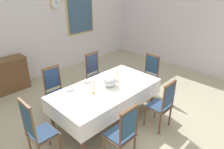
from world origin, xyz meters
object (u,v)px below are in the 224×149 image
(candlestick_east, at_px, (117,77))
(soup_tureen, at_px, (110,81))
(bowl_near_left, at_px, (70,89))
(spoon_primary, at_px, (64,91))
(mounted_clock, at_px, (56,3))
(chair_head_east, at_px, (149,75))
(dining_table, at_px, (106,91))
(chair_north_b, at_px, (96,74))
(chair_south_b, at_px, (162,104))
(spoon_secondary, at_px, (82,83))
(bowl_near_right, at_px, (87,81))
(candlestick_west, at_px, (93,87))
(sideboard, at_px, (0,78))
(framed_painting, at_px, (80,15))
(chair_south_a, at_px, (123,133))
(chair_head_west, at_px, (38,130))
(chair_north_a, at_px, (56,90))

(candlestick_east, bearing_deg, soup_tureen, -180.00)
(bowl_near_left, bearing_deg, soup_tureen, -33.35)
(spoon_primary, xyz_separation_m, mounted_clock, (1.56, 2.58, 1.38))
(chair_head_east, relative_size, spoon_primary, 6.11)
(candlestick_east, distance_m, bowl_near_left, 1.04)
(dining_table, distance_m, chair_north_b, 1.16)
(chair_south_b, height_order, bowl_near_left, chair_south_b)
(bowl_near_left, relative_size, spoon_secondary, 0.96)
(dining_table, xyz_separation_m, chair_north_b, (0.57, 1.00, -0.13))
(dining_table, relative_size, chair_south_b, 2.08)
(bowl_near_right, bearing_deg, spoon_primary, 179.10)
(candlestick_east, bearing_deg, bowl_near_left, 153.79)
(candlestick_west, xyz_separation_m, bowl_near_right, (0.23, 0.47, -0.13))
(dining_table, relative_size, spoon_primary, 12.69)
(candlestick_west, bearing_deg, sideboard, 106.84)
(candlestick_west, distance_m, mounted_clock, 3.52)
(framed_painting, bearing_deg, candlestick_west, -124.37)
(chair_head_east, bearing_deg, chair_south_a, 115.04)
(chair_south_a, distance_m, bowl_near_right, 1.56)
(chair_north_b, height_order, chair_head_west, chair_head_west)
(chair_head_east, xyz_separation_m, candlestick_east, (-1.19, 0.00, 0.34))
(sideboard, xyz_separation_m, framed_painting, (2.96, 0.25, 1.26))
(chair_north_a, height_order, chair_head_west, chair_head_west)
(candlestick_west, relative_size, candlestick_east, 1.15)
(dining_table, distance_m, bowl_near_right, 0.50)
(chair_south_a, bearing_deg, spoon_primary, 93.92)
(chair_south_a, xyz_separation_m, bowl_near_left, (0.01, 1.45, 0.23))
(candlestick_west, relative_size, bowl_near_left, 2.21)
(spoon_secondary, xyz_separation_m, mounted_clock, (1.09, 2.57, 1.38))
(chair_south_b, xyz_separation_m, mounted_clock, (0.29, 4.06, 1.60))
(spoon_primary, relative_size, sideboard, 0.12)
(chair_head_west, distance_m, framed_painting, 4.65)
(chair_north_b, xyz_separation_m, soup_tureen, (-0.47, -1.00, 0.32))
(chair_north_b, bearing_deg, bowl_near_left, 24.98)
(dining_table, relative_size, framed_painting, 1.80)
(bowl_near_left, xyz_separation_m, spoon_secondary, (0.35, 0.04, -0.01))
(chair_head_west, relative_size, candlestick_west, 3.22)
(chair_south_a, height_order, chair_north_a, chair_south_a)
(mounted_clock, bearing_deg, chair_south_a, -109.76)
(chair_south_b, bearing_deg, chair_north_a, 120.47)
(soup_tureen, bearing_deg, sideboard, 114.73)
(chair_north_b, bearing_deg, chair_south_a, 59.57)
(chair_north_a, distance_m, spoon_secondary, 0.65)
(candlestick_west, xyz_separation_m, spoon_secondary, (0.11, 0.50, -0.14))
(framed_painting, bearing_deg, chair_head_west, -137.03)
(dining_table, xyz_separation_m, candlestick_east, (0.34, 0.00, 0.20))
(chair_head_west, xyz_separation_m, bowl_near_right, (1.42, 0.47, 0.21))
(chair_north_a, distance_m, chair_south_b, 2.30)
(chair_north_a, distance_m, bowl_near_right, 0.75)
(chair_south_b, relative_size, sideboard, 0.75)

